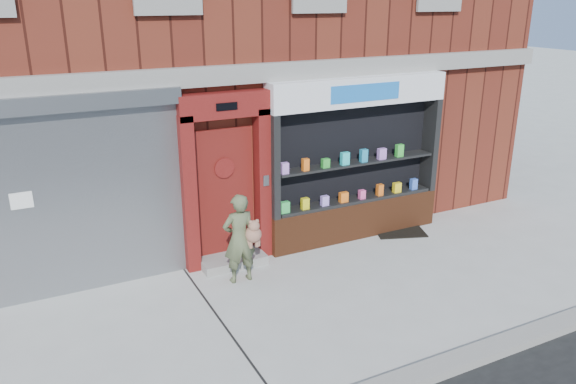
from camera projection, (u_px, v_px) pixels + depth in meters
ground at (321, 300)px, 8.43m from camera, size 80.00×80.00×0.00m
curb at (412, 378)px, 6.59m from camera, size 60.00×0.30×0.12m
building at (186, 12)px, 12.16m from camera, size 12.00×8.16×8.00m
shutter_bay at (80, 183)px, 8.21m from camera, size 3.10×0.30×3.04m
red_door_bay at (226, 180)px, 9.20m from camera, size 1.52×0.58×2.90m
pharmacy_bay at (356, 166)px, 10.25m from camera, size 3.50×0.41×3.00m
woman at (240, 238)px, 8.77m from camera, size 0.61×0.37×1.46m
doormat at (400, 231)px, 10.86m from camera, size 1.10×0.93×0.02m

